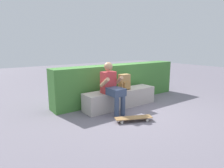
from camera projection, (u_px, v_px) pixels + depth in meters
name	position (u px, v px, depth m)	size (l,w,h in m)	color
ground_plane	(129.00, 110.00, 4.90)	(24.00, 24.00, 0.00)	slate
bench_main	(120.00, 98.00, 5.14)	(2.06, 0.48, 0.46)	#B2A8A1
person_skater	(112.00, 86.00, 4.63)	(0.49, 0.62, 1.21)	#B73338
skateboard_near_person	(134.00, 118.00, 4.17)	(0.81, 0.50, 0.09)	olive
backpack_on_bench	(124.00, 82.00, 5.12)	(0.28, 0.23, 0.40)	#A37A47
hedge_row	(119.00, 82.00, 5.80)	(4.09, 0.50, 1.06)	#3F7734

